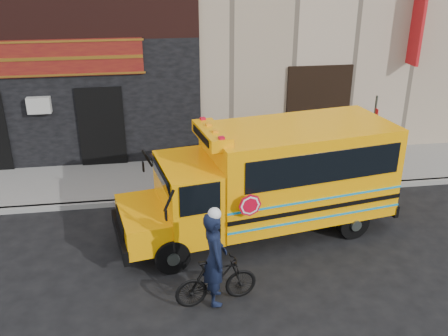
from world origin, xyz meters
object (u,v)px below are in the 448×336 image
object	(u,v)px
school_bus	(274,176)
sign_pole	(372,138)
bicycle	(216,281)
cyclist	(215,260)

from	to	relation	value
school_bus	sign_pole	bearing A→B (deg)	31.26
sign_pole	bicycle	world-z (taller)	sign_pole
bicycle	cyclist	world-z (taller)	cyclist
sign_pole	cyclist	size ratio (longest dim) A/B	1.41
cyclist	school_bus	bearing A→B (deg)	-34.95
school_bus	sign_pole	world-z (taller)	school_bus
cyclist	bicycle	bearing A→B (deg)	-110.96
cyclist	sign_pole	bearing A→B (deg)	-48.53
school_bus	cyclist	bearing A→B (deg)	-124.56
sign_pole	cyclist	distance (m)	7.13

